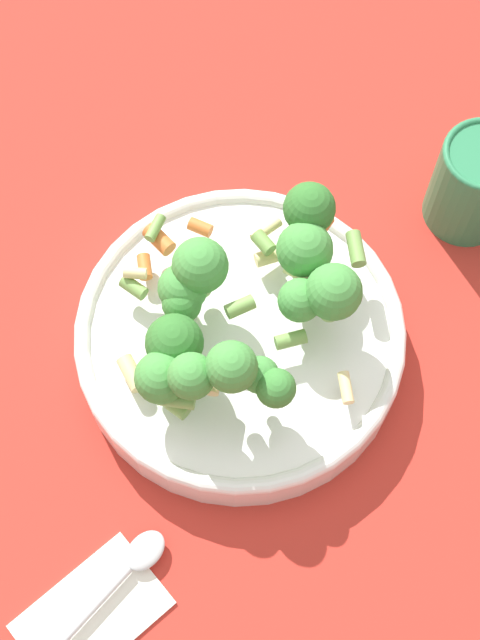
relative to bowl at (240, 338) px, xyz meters
name	(u,v)px	position (x,y,z in m)	size (l,w,h in m)	color
ground_plane	(240,349)	(0.00, 0.00, -0.02)	(3.00, 3.00, 0.00)	#B72D23
bowl	(240,338)	(0.00, 0.00, 0.00)	(0.28, 0.28, 0.05)	white
pasta_salad	(240,305)	(0.00, 0.00, 0.07)	(0.22, 0.21, 0.09)	#8CB766
cup	(475,183)	(-0.25, -0.06, 0.02)	(0.08, 0.08, 0.10)	#2D7F51
napkin	(92,614)	(0.19, 0.17, -0.02)	(0.13, 0.11, 0.01)	white
spoon	(115,584)	(0.16, 0.16, -0.01)	(0.16, 0.09, 0.01)	silver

